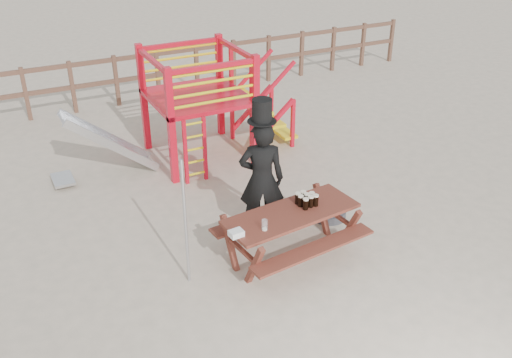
% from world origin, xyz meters
% --- Properties ---
extents(ground, '(60.00, 60.00, 0.00)m').
position_xyz_m(ground, '(0.00, 0.00, 0.00)').
color(ground, beige).
rests_on(ground, ground).
extents(back_fence, '(15.09, 0.09, 1.20)m').
position_xyz_m(back_fence, '(0.00, 7.00, 0.74)').
color(back_fence, brown).
rests_on(back_fence, ground).
extents(playground_fort, '(4.71, 1.84, 2.10)m').
position_xyz_m(playground_fort, '(0.12, 3.58, 1.07)').
color(playground_fort, red).
rests_on(playground_fort, ground).
extents(picnic_table, '(2.04, 1.52, 0.74)m').
position_xyz_m(picnic_table, '(0.11, -0.07, 0.47)').
color(picnic_table, brown).
rests_on(picnic_table, ground).
extents(man_with_hat, '(0.78, 0.66, 2.15)m').
position_xyz_m(man_with_hat, '(0.03, 0.67, 0.96)').
color(man_with_hat, black).
rests_on(man_with_hat, ground).
extents(metal_pole, '(0.04, 0.04, 1.83)m').
position_xyz_m(metal_pole, '(-1.38, 0.06, 0.91)').
color(metal_pole, '#B2B2B7').
rests_on(metal_pole, ground).
extents(parasol_base, '(0.55, 0.55, 0.23)m').
position_xyz_m(parasol_base, '(1.19, 0.58, 0.07)').
color(parasol_base, '#3B3B41').
rests_on(parasol_base, ground).
extents(paper_bag, '(0.19, 0.15, 0.08)m').
position_xyz_m(paper_bag, '(-0.82, -0.25, 0.78)').
color(paper_bag, white).
rests_on(paper_bag, picnic_table).
extents(stout_pints, '(0.27, 0.27, 0.17)m').
position_xyz_m(stout_pints, '(0.39, 0.01, 0.83)').
color(stout_pints, black).
rests_on(stout_pints, picnic_table).
extents(empty_glasses, '(0.08, 0.08, 0.15)m').
position_xyz_m(empty_glasses, '(-0.43, -0.29, 0.81)').
color(empty_glasses, silver).
rests_on(empty_glasses, picnic_table).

